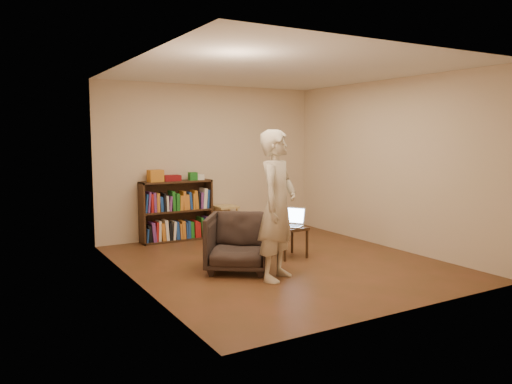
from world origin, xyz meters
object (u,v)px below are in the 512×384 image
side_table (289,232)px  laptop (291,222)px  person (278,205)px  armchair (239,243)px  stool (226,212)px  bookshelf (176,214)px

side_table → laptop: (0.06, 0.04, 0.13)m
side_table → person: person is taller
person → armchair: bearing=77.5°
armchair → person: size_ratio=0.45×
armchair → stool: bearing=103.3°
stool → side_table: 1.84m
armchair → person: (0.23, -0.56, 0.54)m
stool → side_table: size_ratio=1.19×
side_table → stool: bearing=92.8°
bookshelf → stool: 0.89m
stool → armchair: 2.30m
bookshelf → stool: size_ratio=2.27×
armchair → person: 0.81m
stool → side_table: (0.09, -1.84, -0.06)m
bookshelf → person: person is taller
bookshelf → armchair: bearing=-89.6°
armchair → side_table: size_ratio=1.85×
laptop → person: size_ratio=0.26×
armchair → laptop: armchair is taller
stool → armchair: size_ratio=0.65×
side_table → person: 1.25m
stool → person: 2.81m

